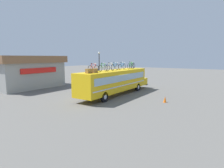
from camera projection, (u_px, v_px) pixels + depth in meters
The scene contains 14 objects.
ground_plane at pixel (115, 95), 22.49m from camera, with size 120.00×120.00×0.00m, color #605E59.
bus at pixel (116, 81), 22.46m from camera, with size 13.07×2.47×2.91m.
luggage_bag_1 at pixel (89, 71), 18.01m from camera, with size 0.63×0.36×0.44m, color olive.
luggage_bag_2 at pixel (94, 71), 18.56m from camera, with size 0.56×0.41×0.42m, color olive.
rooftop_bicycle_1 at pixel (93, 68), 19.31m from camera, with size 1.71×0.44×0.93m.
rooftop_bicycle_2 at pixel (103, 68), 20.37m from camera, with size 1.73×0.44×0.93m.
rooftop_bicycle_3 at pixel (110, 67), 21.39m from camera, with size 1.72×0.44×0.94m.
rooftop_bicycle_4 at pixel (115, 67), 22.68m from camera, with size 1.68×0.44×0.94m.
rooftop_bicycle_5 at pixel (122, 66), 23.65m from camera, with size 1.71×0.44×0.91m.
rooftop_bicycle_6 at pixel (131, 66), 24.43m from camera, with size 1.80×0.44×0.96m.
rooftop_bicycle_7 at pixel (132, 66), 25.79m from camera, with size 1.65×0.44×0.92m.
roadside_building at pixel (22, 71), 28.48m from camera, with size 9.99×9.09×4.63m.
traffic_cone at pixel (165, 99), 18.72m from camera, with size 0.30×0.30×0.63m, color orange.
street_lamp at pixel (99, 67), 27.77m from camera, with size 0.28×0.28×5.18m.
Camera 1 is at (-18.62, -11.89, 4.43)m, focal length 30.50 mm.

